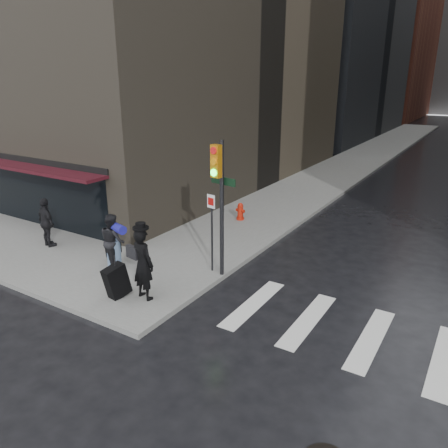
{
  "coord_description": "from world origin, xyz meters",
  "views": [
    {
      "loc": [
        8.47,
        -8.53,
        5.99
      ],
      "look_at": [
        1.19,
        3.17,
        1.3
      ],
      "focal_mm": 35.0,
      "sensor_mm": 36.0,
      "label": 1
    }
  ],
  "objects_px": {
    "man_jeans": "(113,240)",
    "fire_hydrant": "(240,212)",
    "traffic_light": "(219,191)",
    "man_overcoat": "(137,266)",
    "man_greycoat": "(47,223)"
  },
  "relations": [
    {
      "from": "man_greycoat",
      "to": "fire_hydrant",
      "type": "bearing_deg",
      "value": -111.98
    },
    {
      "from": "fire_hydrant",
      "to": "traffic_light",
      "type": "bearing_deg",
      "value": -66.94
    },
    {
      "from": "man_overcoat",
      "to": "man_greycoat",
      "type": "relative_size",
      "value": 1.25
    },
    {
      "from": "man_overcoat",
      "to": "man_greycoat",
      "type": "bearing_deg",
      "value": -2.69
    },
    {
      "from": "man_overcoat",
      "to": "traffic_light",
      "type": "xyz_separation_m",
      "value": [
        1.1,
        2.39,
        1.73
      ]
    },
    {
      "from": "man_jeans",
      "to": "traffic_light",
      "type": "distance_m",
      "value": 3.86
    },
    {
      "from": "man_greycoat",
      "to": "fire_hydrant",
      "type": "xyz_separation_m",
      "value": [
        4.33,
        6.31,
        -0.56
      ]
    },
    {
      "from": "traffic_light",
      "to": "man_overcoat",
      "type": "bearing_deg",
      "value": -104.19
    },
    {
      "from": "man_jeans",
      "to": "fire_hydrant",
      "type": "height_order",
      "value": "man_jeans"
    },
    {
      "from": "fire_hydrant",
      "to": "man_overcoat",
      "type": "bearing_deg",
      "value": -81.82
    },
    {
      "from": "man_jeans",
      "to": "man_greycoat",
      "type": "bearing_deg",
      "value": 24.65
    },
    {
      "from": "traffic_light",
      "to": "fire_hydrant",
      "type": "xyz_separation_m",
      "value": [
        -2.17,
        5.1,
        -2.33
      ]
    },
    {
      "from": "traffic_light",
      "to": "man_greycoat",
      "type": "bearing_deg",
      "value": -159.04
    },
    {
      "from": "traffic_light",
      "to": "fire_hydrant",
      "type": "bearing_deg",
      "value": 123.48
    },
    {
      "from": "man_jeans",
      "to": "fire_hydrant",
      "type": "distance_m",
      "value": 6.43
    }
  ]
}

